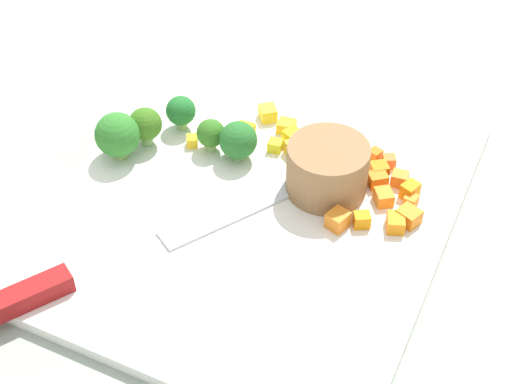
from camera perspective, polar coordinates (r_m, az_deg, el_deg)
ground_plane at (r=0.71m, az=-0.00°, el=-1.30°), size 4.00×4.00×0.00m
cutting_board at (r=0.70m, az=-0.00°, el=-0.95°), size 0.41×0.34×0.01m
prep_bowl at (r=0.70m, az=5.36°, el=1.75°), size 0.08×0.08×0.05m
chef_knife at (r=0.65m, az=-11.13°, el=-5.21°), size 0.29×0.19×0.02m
carrot_dice_0 at (r=0.67m, az=6.16°, el=-2.04°), size 0.02×0.02×0.02m
carrot_dice_1 at (r=0.72m, az=10.69°, el=0.97°), size 0.01×0.02×0.01m
carrot_dice_2 at (r=0.72m, az=9.08°, el=0.91°), size 0.02×0.02×0.01m
carrot_dice_3 at (r=0.70m, az=9.52°, el=-0.37°), size 0.02×0.02×0.01m
carrot_dice_4 at (r=0.75m, az=8.91°, el=2.79°), size 0.01×0.01×0.01m
carrot_dice_5 at (r=0.68m, az=7.91°, el=-2.09°), size 0.02×0.02×0.01m
carrot_dice_6 at (r=0.71m, az=11.51°, el=-0.63°), size 0.01×0.01×0.01m
carrot_dice_7 at (r=0.71m, az=11.44°, el=0.12°), size 0.02×0.02×0.02m
carrot_dice_8 at (r=0.69m, az=11.35°, el=-1.80°), size 0.02×0.02×0.01m
carrot_dice_9 at (r=0.68m, az=10.39°, el=-2.28°), size 0.02×0.02×0.01m
carrot_dice_10 at (r=0.74m, az=9.91°, el=2.27°), size 0.02×0.02×0.01m
carrot_dice_11 at (r=0.73m, az=9.18°, el=1.62°), size 0.02×0.02×0.01m
pepper_dice_0 at (r=0.76m, az=-4.79°, el=3.82°), size 0.02×0.01×0.01m
pepper_dice_1 at (r=0.79m, az=0.89°, el=5.92°), size 0.02×0.02×0.01m
pepper_dice_2 at (r=0.74m, az=3.07°, el=3.16°), size 0.03×0.03×0.01m
pepper_dice_3 at (r=0.77m, az=2.30°, el=4.93°), size 0.02×0.02×0.01m
pepper_dice_4 at (r=0.76m, az=2.73°, el=4.06°), size 0.02×0.03×0.01m
pepper_dice_5 at (r=0.76m, az=-0.82°, el=4.54°), size 0.01×0.02×0.02m
pepper_dice_6 at (r=0.75m, az=1.45°, el=3.49°), size 0.01×0.02×0.01m
broccoli_floret_0 at (r=0.76m, az=-8.27°, el=5.00°), size 0.03×0.03×0.04m
broccoli_floret_1 at (r=0.74m, az=-3.40°, el=4.38°), size 0.03×0.03×0.03m
broccoli_floret_2 at (r=0.74m, az=-10.52°, el=3.97°), size 0.04×0.04×0.05m
broccoli_floret_3 at (r=0.73m, az=-1.34°, el=3.86°), size 0.04×0.04×0.04m
broccoli_floret_4 at (r=0.77m, az=-5.64°, el=6.03°), size 0.03×0.03×0.04m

